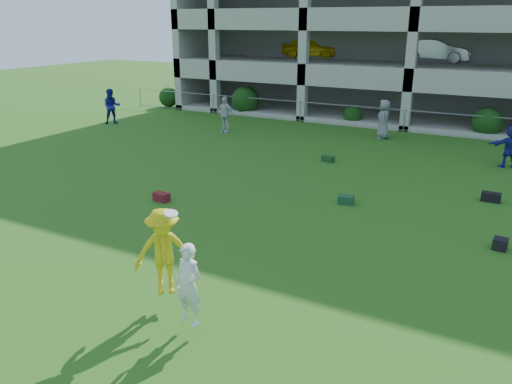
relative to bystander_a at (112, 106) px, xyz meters
The scene contains 14 objects.
ground 20.32m from the bystander_a, 41.22° to the right, with size 100.00×100.00×0.00m, color #235114.
bystander_a is the anchor object (origin of this frame).
bystander_b 6.96m from the bystander_a, ahead, with size 1.11×0.46×1.89m, color silver.
bystander_c 15.09m from the bystander_a, 13.45° to the left, with size 0.95×0.62×1.94m, color slate.
bystander_d 20.52m from the bystander_a, ahead, with size 1.61×0.51×1.74m, color navy.
bag_red_a 13.94m from the bystander_a, 40.60° to the right, with size 0.55×0.30×0.28m, color #57170E.
bag_green_c 17.31m from the bystander_a, 21.87° to the right, with size 0.50×0.35×0.26m, color #163C21.
crate_d 22.14m from the bystander_a, 20.80° to the right, with size 0.35×0.35×0.30m, color black.
bag_black_e 20.62m from the bystander_a, 11.21° to the right, with size 0.60×0.30×0.30m, color black.
bag_green_g 13.93m from the bystander_a, ahead, with size 0.50×0.30×0.25m, color #133518.
frisbee_contest 20.61m from the bystander_a, 43.76° to the right, with size 1.94×1.38×2.04m.
parking_garage 21.52m from the bystander_a, 43.22° to the left, with size 30.00×14.00×12.00m.
fence 16.27m from the bystander_a, 20.25° to the left, with size 36.06×0.06×1.20m.
shrub_row 20.85m from the bystander_a, 17.69° to the left, with size 34.38×2.52×3.50m.
Camera 1 is at (5.32, -7.94, 5.69)m, focal length 35.00 mm.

